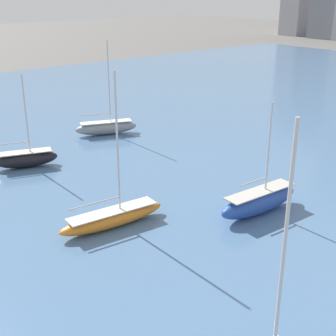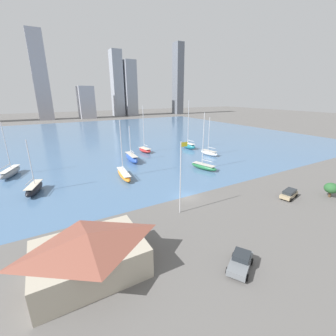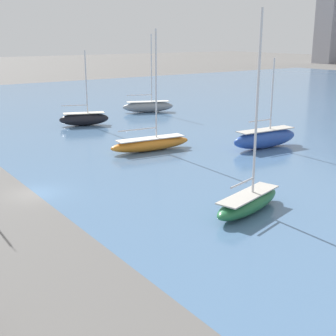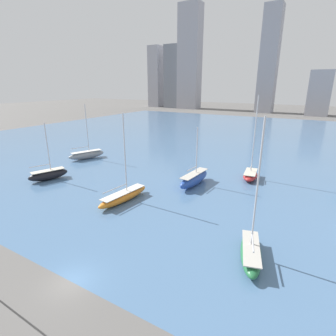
{
  "view_description": "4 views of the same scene",
  "coord_description": "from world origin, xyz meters",
  "px_view_note": "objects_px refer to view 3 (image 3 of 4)",
  "views": [
    {
      "loc": [
        23.52,
        -3.6,
        19.27
      ],
      "look_at": [
        -4.07,
        19.73,
        5.31
      ],
      "focal_mm": 50.0,
      "sensor_mm": 36.0,
      "label": 1
    },
    {
      "loc": [
        -22.76,
        -32.25,
        18.73
      ],
      "look_at": [
        2.33,
        11.32,
        2.19
      ],
      "focal_mm": 24.0,
      "sensor_mm": 36.0,
      "label": 2
    },
    {
      "loc": [
        36.41,
        -12.05,
        12.7
      ],
      "look_at": [
        6.38,
        9.0,
        2.22
      ],
      "focal_mm": 50.0,
      "sensor_mm": 36.0,
      "label": 3
    },
    {
      "loc": [
        17.33,
        -12.46,
        17.04
      ],
      "look_at": [
        -0.09,
        17.6,
        5.99
      ],
      "focal_mm": 28.0,
      "sensor_mm": 36.0,
      "label": 4
    }
  ],
  "objects_px": {
    "sailboat_blue": "(265,138)",
    "sailboat_gray": "(148,106)",
    "sailboat_orange": "(151,143)",
    "sailboat_black": "(84,119)",
    "sailboat_green": "(248,201)"
  },
  "relations": [
    {
      "from": "sailboat_orange",
      "to": "sailboat_black",
      "type": "bearing_deg",
      "value": -175.27
    },
    {
      "from": "sailboat_orange",
      "to": "sailboat_black",
      "type": "height_order",
      "value": "sailboat_orange"
    },
    {
      "from": "sailboat_black",
      "to": "sailboat_gray",
      "type": "distance_m",
      "value": 14.93
    },
    {
      "from": "sailboat_orange",
      "to": "sailboat_gray",
      "type": "relative_size",
      "value": 1.04
    },
    {
      "from": "sailboat_black",
      "to": "sailboat_blue",
      "type": "height_order",
      "value": "sailboat_black"
    },
    {
      "from": "sailboat_gray",
      "to": "sailboat_green",
      "type": "xyz_separation_m",
      "value": [
        43.42,
        -19.05,
        -0.16
      ]
    },
    {
      "from": "sailboat_black",
      "to": "sailboat_green",
      "type": "xyz_separation_m",
      "value": [
        38.53,
        -4.94,
        -0.15
      ]
    },
    {
      "from": "sailboat_orange",
      "to": "sailboat_green",
      "type": "bearing_deg",
      "value": -6.55
    },
    {
      "from": "sailboat_black",
      "to": "sailboat_green",
      "type": "distance_m",
      "value": 38.85
    },
    {
      "from": "sailboat_black",
      "to": "sailboat_green",
      "type": "height_order",
      "value": "sailboat_green"
    },
    {
      "from": "sailboat_orange",
      "to": "sailboat_blue",
      "type": "xyz_separation_m",
      "value": [
        6.46,
        11.64,
        0.29
      ]
    },
    {
      "from": "sailboat_blue",
      "to": "sailboat_green",
      "type": "bearing_deg",
      "value": -45.85
    },
    {
      "from": "sailboat_blue",
      "to": "sailboat_gray",
      "type": "xyz_separation_m",
      "value": [
        -29.68,
        2.89,
        -0.13
      ]
    },
    {
      "from": "sailboat_black",
      "to": "sailboat_gray",
      "type": "bearing_deg",
      "value": 129.02
    },
    {
      "from": "sailboat_black",
      "to": "sailboat_blue",
      "type": "bearing_deg",
      "value": 44.25
    }
  ]
}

